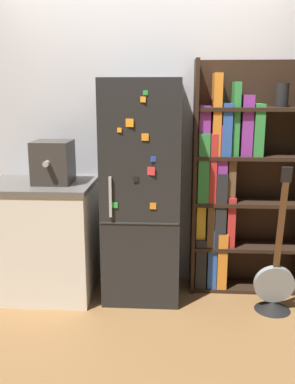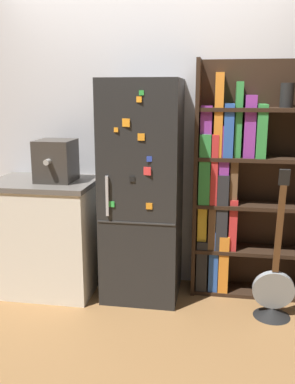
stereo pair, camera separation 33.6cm
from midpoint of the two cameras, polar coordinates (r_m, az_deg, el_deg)
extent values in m
plane|color=olive|center=(3.53, -3.71, -14.43)|extent=(16.00, 16.00, 0.00)
cube|color=silver|center=(3.61, -3.07, 7.88)|extent=(8.00, 0.05, 2.60)
cube|color=black|center=(3.38, -3.57, 0.04)|extent=(0.60, 0.57, 1.73)
cube|color=#333333|center=(3.15, -4.16, -4.24)|extent=(0.58, 0.01, 0.01)
cube|color=#B2B2B7|center=(3.12, -8.05, -0.70)|extent=(0.02, 0.02, 0.30)
cube|color=green|center=(3.14, -7.45, -1.79)|extent=(0.04, 0.01, 0.04)
cube|color=orange|center=(3.02, -5.62, 9.16)|extent=(0.06, 0.02, 0.06)
cube|color=orange|center=(3.04, -6.96, 8.18)|extent=(0.03, 0.01, 0.03)
cube|color=orange|center=(3.01, -3.54, 7.30)|extent=(0.05, 0.01, 0.05)
cube|color=green|center=(3.00, -3.57, 13.07)|extent=(0.03, 0.01, 0.03)
cube|color=black|center=(3.07, -4.70, 1.66)|extent=(0.04, 0.01, 0.04)
cube|color=red|center=(3.04, -2.68, 2.78)|extent=(0.06, 0.02, 0.06)
cube|color=orange|center=(3.10, -2.36, -1.93)|extent=(0.05, 0.01, 0.05)
cube|color=orange|center=(3.00, -3.87, 12.21)|extent=(0.04, 0.02, 0.04)
cube|color=blue|center=(3.03, -2.41, 4.40)|extent=(0.04, 0.02, 0.04)
cube|color=black|center=(3.47, 3.50, 1.66)|extent=(0.03, 0.29, 1.88)
cube|color=black|center=(3.63, 10.51, 1.95)|extent=(0.92, 0.03, 1.88)
cube|color=black|center=(3.80, 10.15, -12.26)|extent=(0.86, 0.26, 0.03)
cube|color=black|center=(3.66, 10.38, -7.15)|extent=(0.86, 0.26, 0.03)
cube|color=black|center=(3.54, 10.63, -1.43)|extent=(0.86, 0.26, 0.03)
cube|color=black|center=(3.47, 10.90, 4.58)|extent=(0.86, 0.26, 0.03)
cube|color=black|center=(3.44, 11.17, 10.80)|extent=(0.86, 0.26, 0.03)
cube|color=#262628|center=(3.67, 4.44, -9.11)|extent=(0.09, 0.22, 0.43)
cube|color=#2D59B2|center=(3.67, 5.92, -8.40)|extent=(0.07, 0.24, 0.51)
cube|color=orange|center=(3.67, 7.21, -8.73)|extent=(0.08, 0.23, 0.48)
cube|color=gold|center=(3.55, 4.43, -3.02)|extent=(0.07, 0.21, 0.51)
cube|color=brown|center=(3.53, 5.70, -2.21)|extent=(0.06, 0.23, 0.62)
cube|color=#262628|center=(3.53, 6.95, -2.24)|extent=(0.09, 0.23, 0.62)
cube|color=red|center=(3.56, 8.33, -3.81)|extent=(0.06, 0.19, 0.42)
cube|color=#338C3F|center=(3.45, 4.66, 3.29)|extent=(0.09, 0.23, 0.55)
cube|color=red|center=(3.45, 5.92, 3.26)|extent=(0.05, 0.23, 0.55)
cube|color=purple|center=(3.45, 7.09, 3.81)|extent=(0.08, 0.22, 0.62)
cube|color=brown|center=(3.49, 8.37, 1.95)|extent=(0.06, 0.19, 0.39)
cube|color=purple|center=(3.42, 4.75, 8.18)|extent=(0.09, 0.21, 0.39)
cube|color=orange|center=(3.40, 6.36, 10.18)|extent=(0.06, 0.22, 0.63)
cube|color=#2D59B2|center=(3.42, 7.66, 8.25)|extent=(0.07, 0.21, 0.41)
cube|color=#338C3F|center=(3.43, 8.89, 9.58)|extent=(0.05, 0.19, 0.57)
cube|color=purple|center=(3.43, 10.29, 8.71)|extent=(0.08, 0.20, 0.47)
cube|color=#338C3F|center=(3.44, 11.73, 8.10)|extent=(0.07, 0.22, 0.40)
cylinder|color=black|center=(3.47, 14.84, 12.37)|extent=(0.10, 0.10, 0.18)
cube|color=silver|center=(3.66, -16.37, -6.30)|extent=(0.83, 0.63, 0.89)
cube|color=#5B5651|center=(3.53, -16.86, 0.86)|extent=(0.85, 0.65, 0.04)
cube|color=#38332D|center=(3.46, -15.22, 3.84)|extent=(0.29, 0.30, 0.33)
cylinder|color=#A5A39E|center=(3.29, -16.21, 3.61)|extent=(0.04, 0.06, 0.04)
cone|color=black|center=(3.48, 13.62, -14.62)|extent=(0.27, 0.27, 0.06)
cylinder|color=gray|center=(3.40, 13.79, -11.90)|extent=(0.30, 0.09, 0.31)
cube|color=brown|center=(3.17, 14.48, -4.43)|extent=(0.04, 0.11, 0.66)
cube|color=black|center=(3.02, 15.09, 2.22)|extent=(0.07, 0.04, 0.11)
camera|label=1|loc=(0.17, -92.86, -0.67)|focal=40.00mm
camera|label=2|loc=(0.17, 87.14, 0.67)|focal=40.00mm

